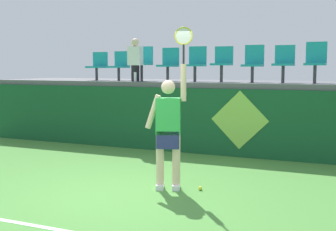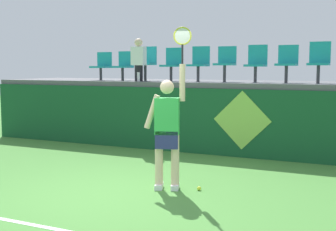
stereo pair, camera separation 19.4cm
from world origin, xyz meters
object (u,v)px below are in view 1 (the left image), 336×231
at_px(stadium_chair_0, 98,65).
at_px(stadium_chair_6, 253,62).
at_px(tennis_ball, 200,188).
at_px(spectator_0, 135,59).
at_px(stadium_chair_1, 120,64).
at_px(water_bottle, 135,77).
at_px(stadium_chair_8, 316,60).
at_px(stadium_chair_3, 169,63).
at_px(stadium_chair_4, 196,62).
at_px(stadium_chair_7, 284,61).
at_px(stadium_chair_5, 222,62).
at_px(tennis_player, 169,128).
at_px(stadium_chair_2, 143,61).

distance_m(stadium_chair_0, stadium_chair_6, 4.14).
xyz_separation_m(tennis_ball, spectator_0, (-2.85, 3.22, 2.11)).
height_order(stadium_chair_0, stadium_chair_6, stadium_chair_6).
bearing_deg(spectator_0, stadium_chair_1, 148.17).
height_order(water_bottle, stadium_chair_8, stadium_chair_8).
height_order(stadium_chair_3, stadium_chair_4, stadium_chair_4).
distance_m(tennis_ball, water_bottle, 4.51).
xyz_separation_m(water_bottle, stadium_chair_6, (2.76, 0.53, 0.35)).
distance_m(stadium_chair_7, spectator_0, 3.52).
bearing_deg(stadium_chair_1, stadium_chair_6, 0.11).
height_order(stadium_chair_0, stadium_chair_3, stadium_chair_3).
xyz_separation_m(stadium_chair_5, stadium_chair_7, (1.41, 0.00, -0.00)).
relative_size(water_bottle, stadium_chair_3, 0.27).
bearing_deg(stadium_chair_0, stadium_chair_5, 0.03).
distance_m(tennis_player, stadium_chair_1, 4.93).
bearing_deg(stadium_chair_5, stadium_chair_4, 179.65).
height_order(stadium_chair_1, stadium_chair_8, stadium_chair_8).
bearing_deg(stadium_chair_4, stadium_chair_0, -179.88).
relative_size(stadium_chair_3, stadium_chair_8, 0.92).
bearing_deg(stadium_chair_5, tennis_ball, -78.11).
relative_size(water_bottle, spectator_0, 0.22).
bearing_deg(spectator_0, stadium_chair_5, 11.19).
height_order(tennis_player, stadium_chair_4, tennis_player).
bearing_deg(stadium_chair_2, spectator_0, -90.00).
relative_size(stadium_chair_1, stadium_chair_7, 0.90).
xyz_separation_m(tennis_ball, stadium_chair_3, (-2.13, 3.63, 2.02)).
bearing_deg(stadium_chair_2, tennis_ball, -51.88).
bearing_deg(water_bottle, stadium_chair_1, 144.00).
height_order(tennis_player, stadium_chair_3, tennis_player).
bearing_deg(stadium_chair_6, stadium_chair_8, 0.04).
relative_size(tennis_player, stadium_chair_5, 3.07).
relative_size(tennis_player, stadium_chair_2, 2.96).
height_order(stadium_chair_1, stadium_chair_3, stadium_chair_3).
bearing_deg(stadium_chair_0, stadium_chair_7, 0.04).
xyz_separation_m(water_bottle, stadium_chair_2, (-0.05, 0.52, 0.38)).
bearing_deg(stadium_chair_0, water_bottle, -20.52).
bearing_deg(stadium_chair_4, stadium_chair_3, -179.94).
relative_size(stadium_chair_1, spectator_0, 0.73).
distance_m(tennis_player, stadium_chair_4, 4.02).
relative_size(stadium_chair_1, stadium_chair_5, 0.91).
xyz_separation_m(tennis_ball, stadium_chair_4, (-1.42, 3.63, 2.03)).
bearing_deg(stadium_chair_7, stadium_chair_2, 179.99).
relative_size(stadium_chair_2, stadium_chair_8, 0.97).
bearing_deg(tennis_player, stadium_chair_3, 113.55).
xyz_separation_m(tennis_ball, stadium_chair_0, (-4.18, 3.63, 1.97)).
height_order(stadium_chair_7, spectator_0, spectator_0).
xyz_separation_m(stadium_chair_0, stadium_chair_1, (0.67, 0.00, 0.01)).
xyz_separation_m(stadium_chair_0, stadium_chair_6, (4.14, 0.01, 0.06)).
height_order(stadium_chair_5, stadium_chair_7, stadium_chair_7).
xyz_separation_m(tennis_player, stadium_chair_7, (1.14, 3.76, 1.08)).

